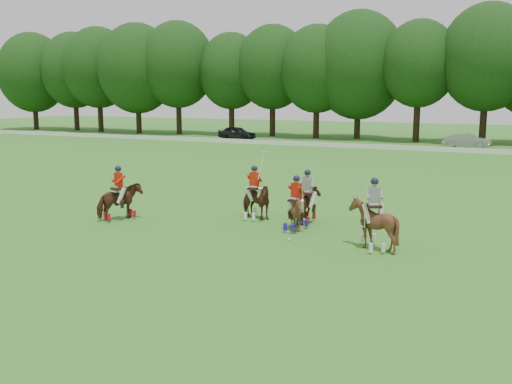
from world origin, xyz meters
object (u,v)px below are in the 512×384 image
at_px(polo_stripe_a, 307,204).
at_px(polo_ball, 289,240).
at_px(polo_stripe_b, 373,224).
at_px(car_mid, 467,141).
at_px(polo_red_c, 296,212).
at_px(car_left, 237,133).
at_px(polo_red_b, 254,200).
at_px(polo_red_a, 119,201).

bearing_deg(polo_stripe_a, polo_ball, -81.30).
bearing_deg(polo_stripe_b, car_mid, 91.57).
relative_size(car_mid, polo_red_c, 2.06).
distance_m(car_left, polo_ball, 45.68).
height_order(car_left, polo_red_c, polo_red_c).
xyz_separation_m(polo_red_b, polo_stripe_b, (5.57, -2.50, 0.09)).
xyz_separation_m(car_mid, polo_stripe_a, (-2.25, -36.67, 0.05)).
relative_size(car_left, polo_red_a, 1.97).
distance_m(car_left, polo_red_c, 44.19).
relative_size(car_mid, polo_red_a, 1.94).
height_order(car_left, polo_red_a, polo_red_a).
bearing_deg(polo_stripe_a, polo_stripe_b, -38.83).
bearing_deg(polo_red_c, polo_red_a, -168.69).
distance_m(car_left, polo_red_b, 42.01).
bearing_deg(car_left, polo_stripe_b, -144.80).
xyz_separation_m(car_left, polo_stripe_b, (25.75, -39.35, 0.12)).
distance_m(polo_stripe_b, polo_ball, 3.01).
height_order(car_left, polo_stripe_b, polo_stripe_b).
distance_m(car_left, car_mid, 24.67).
bearing_deg(car_mid, car_left, 93.90).
distance_m(car_mid, polo_ball, 39.59).
distance_m(car_mid, polo_red_c, 38.09).
height_order(car_left, polo_ball, car_left).
height_order(polo_stripe_a, polo_ball, polo_stripe_a).
distance_m(polo_red_b, polo_red_c, 2.60).
bearing_deg(car_left, polo_red_a, -156.73).
bearing_deg(polo_red_c, polo_stripe_b, -22.08).
relative_size(car_left, car_mid, 1.02).
height_order(car_mid, polo_red_c, polo_red_c).
bearing_deg(polo_stripe_b, car_left, 123.20).
xyz_separation_m(car_mid, polo_red_a, (-9.31, -39.46, 0.09)).
distance_m(car_left, polo_stripe_a, 42.98).
bearing_deg(polo_red_a, polo_ball, -0.62).
height_order(car_mid, polo_stripe_b, polo_stripe_b).
bearing_deg(polo_ball, polo_red_a, 179.38).
bearing_deg(car_left, polo_ball, -147.97).
bearing_deg(polo_ball, polo_stripe_a, 98.70).
xyz_separation_m(polo_red_b, polo_ball, (2.68, -2.69, -0.73)).
relative_size(polo_red_a, polo_red_b, 0.81).
relative_size(polo_red_a, polo_ball, 24.72).
relative_size(polo_red_b, polo_red_c, 1.31).
bearing_deg(polo_red_b, polo_ball, -45.17).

